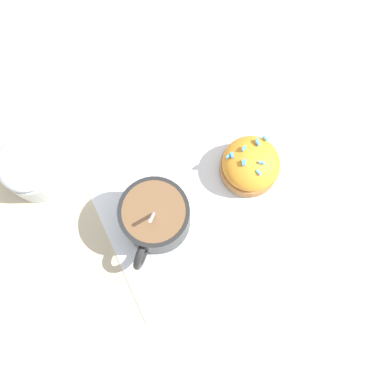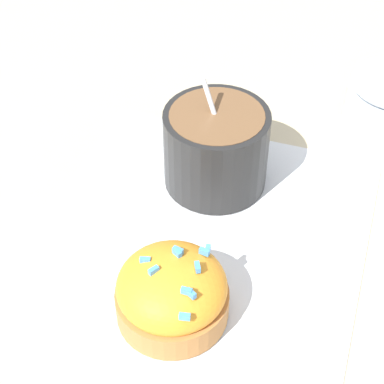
{
  "view_description": "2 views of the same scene",
  "coord_description": "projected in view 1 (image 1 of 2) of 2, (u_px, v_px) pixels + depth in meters",
  "views": [
    {
      "loc": [
        0.08,
        0.12,
        0.58
      ],
      "look_at": [
        0.02,
        0.0,
        0.04
      ],
      "focal_mm": 42.0,
      "sensor_mm": 36.0,
      "label": 1
    },
    {
      "loc": [
        -0.32,
        -0.09,
        0.37
      ],
      "look_at": [
        0.02,
        0.01,
        0.04
      ],
      "focal_mm": 60.0,
      "sensor_mm": 36.0,
      "label": 2
    }
  ],
  "objects": [
    {
      "name": "ground_plane",
      "position": [
        202.0,
        193.0,
        0.6
      ],
      "size": [
        3.0,
        3.0,
        0.0
      ],
      "primitive_type": "plane",
      "color": "#C6B793"
    },
    {
      "name": "frosted_pastry",
      "position": [
        248.0,
        162.0,
        0.58
      ],
      "size": [
        0.08,
        0.08,
        0.05
      ],
      "color": "#B2753D",
      "rests_on": "paper_napkin"
    },
    {
      "name": "coffee_cup",
      "position": [
        155.0,
        217.0,
        0.55
      ],
      "size": [
        0.09,
        0.09,
        0.09
      ],
      "color": "black",
      "rests_on": "paper_napkin"
    },
    {
      "name": "paper_napkin",
      "position": [
        202.0,
        192.0,
        0.6
      ],
      "size": [
        0.28,
        0.25,
        0.0
      ],
      "color": "white",
      "rests_on": "ground_plane"
    },
    {
      "name": "sugar_bowl",
      "position": [
        32.0,
        167.0,
        0.57
      ],
      "size": [
        0.08,
        0.08,
        0.07
      ],
      "color": "silver",
      "rests_on": "ground_plane"
    }
  ]
}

